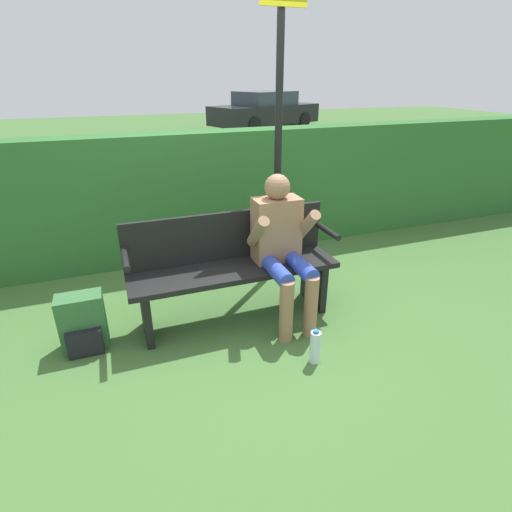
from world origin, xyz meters
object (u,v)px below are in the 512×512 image
Objects in this scene: backpack at (83,324)px; signpost at (279,115)px; park_bench at (233,266)px; person_seated at (282,243)px; parked_car at (265,111)px; water_bottle at (315,347)px.

backpack is 2.47m from signpost.
person_seated is (0.39, -0.14, 0.21)m from park_bench.
person_seated is at bearing -132.84° from parked_car.
person_seated is 2.75× the size of backpack.
backpack is 1.61× the size of water_bottle.
park_bench is at bearing -134.57° from parked_car.
backpack is (-1.60, 0.10, -0.48)m from person_seated.
person_seated is 4.41× the size of water_bottle.
person_seated is 1.27m from signpost.
park_bench is at bearing -135.35° from signpost.
signpost is (1.91, 0.73, 1.39)m from backpack.
parked_car is (4.83, 12.68, -0.05)m from person_seated.
parked_car is at bearing 67.44° from park_bench.
park_bench is 0.46m from person_seated.
park_bench is 3.88× the size of backpack.
person_seated is 0.26× the size of parked_car.
signpost is 12.73m from parked_car.
backpack is at bearing -159.20° from signpost.
parked_car is (4.85, 13.37, 0.51)m from water_bottle.
signpost is at bearing -132.87° from parked_car.
park_bench is 0.62× the size of signpost.
signpost reaches higher than water_bottle.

